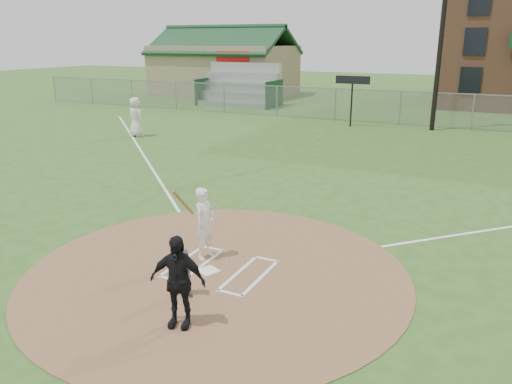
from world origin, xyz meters
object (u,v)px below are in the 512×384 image
at_px(catcher, 185,273).
at_px(batter_at_plate, 205,223).
at_px(home_plate, 208,271).
at_px(ondeck_player, 136,117).
at_px(umpire, 178,281).

distance_m(catcher, batter_at_plate, 1.88).
height_order(home_plate, ondeck_player, ondeck_player).
bearing_deg(batter_at_plate, catcher, -71.15).
height_order(home_plate, umpire, umpire).
bearing_deg(home_plate, umpire, -73.03).
bearing_deg(home_plate, catcher, -82.05).
distance_m(umpire, batter_at_plate, 2.89).
distance_m(home_plate, umpire, 2.32).
height_order(home_plate, catcher, catcher).
distance_m(home_plate, ondeck_player, 17.07).
relative_size(catcher, batter_at_plate, 0.56).
xyz_separation_m(catcher, umpire, (0.47, -0.94, 0.36)).
height_order(umpire, ondeck_player, ondeck_player).
bearing_deg(home_plate, ondeck_player, 133.53).
bearing_deg(catcher, ondeck_player, 114.19).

